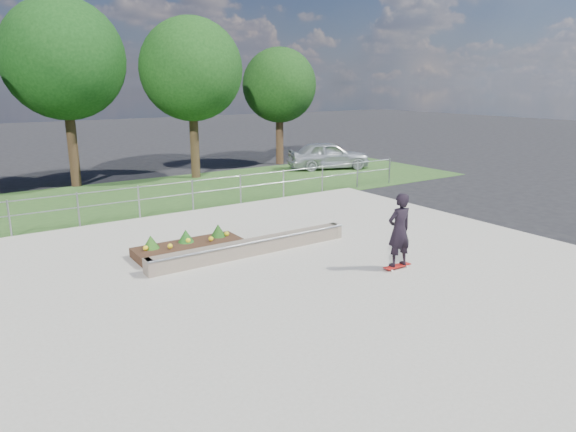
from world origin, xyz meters
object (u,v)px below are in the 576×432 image
object	(u,v)px
skateboarder	(399,230)
parked_car	(329,155)
grind_ledge	(252,247)
planter_bed	(189,246)

from	to	relation	value
skateboarder	parked_car	world-z (taller)	skateboarder
grind_ledge	skateboarder	distance (m)	4.00
planter_bed	parked_car	xyz separation A→B (m)	(12.32, 9.43, 0.52)
grind_ledge	parked_car	xyz separation A→B (m)	(10.93, 10.53, 0.50)
planter_bed	parked_car	size ratio (longest dim) A/B	0.67
grind_ledge	parked_car	world-z (taller)	parked_car
grind_ledge	planter_bed	distance (m)	1.77
skateboarder	grind_ledge	bearing A→B (deg)	129.15
planter_bed	skateboarder	size ratio (longest dim) A/B	1.54
planter_bed	grind_ledge	bearing A→B (deg)	-38.15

